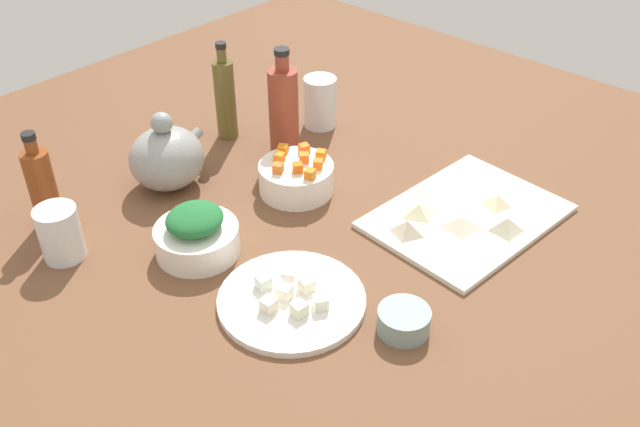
# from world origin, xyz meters

# --- Properties ---
(tabletop) EXTENTS (1.90, 1.90, 0.03)m
(tabletop) POSITION_xyz_m (0.00, 0.00, 0.01)
(tabletop) COLOR brown
(tabletop) RESTS_ON ground
(cutting_board) EXTENTS (0.37, 0.28, 0.01)m
(cutting_board) POSITION_xyz_m (0.22, -0.17, 0.03)
(cutting_board) COLOR silver
(cutting_board) RESTS_ON tabletop
(plate_tofu) EXTENTS (0.24, 0.24, 0.01)m
(plate_tofu) POSITION_xyz_m (-0.16, -0.09, 0.04)
(plate_tofu) COLOR white
(plate_tofu) RESTS_ON tabletop
(bowl_greens) EXTENTS (0.15, 0.15, 0.05)m
(bowl_greens) POSITION_xyz_m (-0.18, 0.13, 0.06)
(bowl_greens) COLOR white
(bowl_greens) RESTS_ON tabletop
(bowl_carrots) EXTENTS (0.15, 0.15, 0.06)m
(bowl_carrots) POSITION_xyz_m (0.08, 0.13, 0.06)
(bowl_carrots) COLOR white
(bowl_carrots) RESTS_ON tabletop
(bowl_small_side) EXTENTS (0.08, 0.08, 0.04)m
(bowl_small_side) POSITION_xyz_m (-0.09, -0.25, 0.05)
(bowl_small_side) COLOR gray
(bowl_small_side) RESTS_ON tabletop
(teapot) EXTENTS (0.16, 0.14, 0.16)m
(teapot) POSITION_xyz_m (-0.08, 0.33, 0.09)
(teapot) COLOR gray
(teapot) RESTS_ON tabletop
(bottle_0) EXTENTS (0.04, 0.04, 0.22)m
(bottle_0) POSITION_xyz_m (0.13, 0.39, 0.12)
(bottle_0) COLOR brown
(bottle_0) RESTS_ON tabletop
(bottle_1) EXTENTS (0.05, 0.05, 0.19)m
(bottle_1) POSITION_xyz_m (-0.31, 0.39, 0.11)
(bottle_1) COLOR brown
(bottle_1) RESTS_ON tabletop
(bottle_2) EXTENTS (0.06, 0.06, 0.23)m
(bottle_2) POSITION_xyz_m (0.17, 0.26, 0.13)
(bottle_2) COLOR brown
(bottle_2) RESTS_ON tabletop
(drinking_glass_0) EXTENTS (0.07, 0.07, 0.11)m
(drinking_glass_0) POSITION_xyz_m (0.30, 0.28, 0.09)
(drinking_glass_0) COLOR white
(drinking_glass_0) RESTS_ON tabletop
(drinking_glass_1) EXTENTS (0.07, 0.07, 0.10)m
(drinking_glass_1) POSITION_xyz_m (-0.34, 0.29, 0.08)
(drinking_glass_1) COLOR white
(drinking_glass_1) RESTS_ON tabletop
(carrot_cube_0) EXTENTS (0.03, 0.03, 0.02)m
(carrot_cube_0) POSITION_xyz_m (0.10, 0.13, 0.10)
(carrot_cube_0) COLOR orange
(carrot_cube_0) RESTS_ON bowl_carrots
(carrot_cube_1) EXTENTS (0.02, 0.02, 0.02)m
(carrot_cube_1) POSITION_xyz_m (0.09, 0.18, 0.10)
(carrot_cube_1) COLOR orange
(carrot_cube_1) RESTS_ON bowl_carrots
(carrot_cube_2) EXTENTS (0.02, 0.02, 0.02)m
(carrot_cube_2) POSITION_xyz_m (0.06, 0.17, 0.10)
(carrot_cube_2) COLOR orange
(carrot_cube_2) RESTS_ON bowl_carrots
(carrot_cube_3) EXTENTS (0.02, 0.02, 0.02)m
(carrot_cube_3) POSITION_xyz_m (0.04, 0.14, 0.10)
(carrot_cube_3) COLOR orange
(carrot_cube_3) RESTS_ON bowl_carrots
(carrot_cube_4) EXTENTS (0.02, 0.02, 0.02)m
(carrot_cube_4) POSITION_xyz_m (0.06, 0.08, 0.10)
(carrot_cube_4) COLOR orange
(carrot_cube_4) RESTS_ON bowl_carrots
(carrot_cube_5) EXTENTS (0.03, 0.03, 0.02)m
(carrot_cube_5) POSITION_xyz_m (0.06, 0.11, 0.10)
(carrot_cube_5) COLOR orange
(carrot_cube_5) RESTS_ON bowl_carrots
(carrot_cube_6) EXTENTS (0.02, 0.02, 0.02)m
(carrot_cube_6) POSITION_xyz_m (0.12, 0.15, 0.10)
(carrot_cube_6) COLOR orange
(carrot_cube_6) RESTS_ON bowl_carrots
(carrot_cube_7) EXTENTS (0.02, 0.02, 0.02)m
(carrot_cube_7) POSITION_xyz_m (0.13, 0.11, 0.10)
(carrot_cube_7) COLOR orange
(carrot_cube_7) RESTS_ON bowl_carrots
(carrot_cube_8) EXTENTS (0.03, 0.03, 0.02)m
(carrot_cube_8) POSITION_xyz_m (0.10, 0.09, 0.10)
(carrot_cube_8) COLOR orange
(carrot_cube_8) RESTS_ON bowl_carrots
(chopped_greens_mound) EXTENTS (0.12, 0.12, 0.04)m
(chopped_greens_mound) POSITION_xyz_m (-0.18, 0.13, 0.10)
(chopped_greens_mound) COLOR #226A34
(chopped_greens_mound) RESTS_ON bowl_greens
(tofu_cube_0) EXTENTS (0.02, 0.02, 0.02)m
(tofu_cube_0) POSITION_xyz_m (-0.20, -0.08, 0.05)
(tofu_cube_0) COLOR #EEE4CE
(tofu_cube_0) RESTS_ON plate_tofu
(tofu_cube_1) EXTENTS (0.03, 0.03, 0.02)m
(tofu_cube_1) POSITION_xyz_m (-0.13, -0.09, 0.05)
(tofu_cube_1) COLOR #EEE5CE
(tofu_cube_1) RESTS_ON plate_tofu
(tofu_cube_2) EXTENTS (0.03, 0.03, 0.02)m
(tofu_cube_2) POSITION_xyz_m (-0.17, -0.03, 0.05)
(tofu_cube_2) COLOR white
(tofu_cube_2) RESTS_ON plate_tofu
(tofu_cube_3) EXTENTS (0.02, 0.02, 0.02)m
(tofu_cube_3) POSITION_xyz_m (-0.18, -0.12, 0.05)
(tofu_cube_3) COLOR #EAF1CA
(tofu_cube_3) RESTS_ON plate_tofu
(tofu_cube_4) EXTENTS (0.03, 0.03, 0.02)m
(tofu_cube_4) POSITION_xyz_m (-0.15, -0.14, 0.05)
(tofu_cube_4) COLOR white
(tofu_cube_4) RESTS_ON plate_tofu
(tofu_cube_5) EXTENTS (0.03, 0.03, 0.02)m
(tofu_cube_5) POSITION_xyz_m (-0.13, -0.05, 0.05)
(tofu_cube_5) COLOR white
(tofu_cube_5) RESTS_ON plate_tofu
(tofu_cube_6) EXTENTS (0.03, 0.03, 0.02)m
(tofu_cube_6) POSITION_xyz_m (-0.17, -0.08, 0.05)
(tofu_cube_6) COLOR white
(tofu_cube_6) RESTS_ON plate_tofu
(dumpling_0) EXTENTS (0.08, 0.08, 0.02)m
(dumpling_0) POSITION_xyz_m (0.18, -0.18, 0.05)
(dumpling_0) COLOR beige
(dumpling_0) RESTS_ON cutting_board
(dumpling_1) EXTENTS (0.06, 0.06, 0.02)m
(dumpling_1) POSITION_xyz_m (0.29, -0.19, 0.05)
(dumpling_1) COLOR beige
(dumpling_1) RESTS_ON cutting_board
(dumpling_2) EXTENTS (0.07, 0.07, 0.03)m
(dumpling_2) POSITION_xyz_m (0.23, -0.25, 0.05)
(dumpling_2) COLOR beige
(dumpling_2) RESTS_ON cutting_board
(dumpling_3) EXTENTS (0.06, 0.06, 0.03)m
(dumpling_3) POSITION_xyz_m (0.10, -0.12, 0.05)
(dumpling_3) COLOR beige
(dumpling_3) RESTS_ON cutting_board
(dumpling_4) EXTENTS (0.07, 0.06, 0.02)m
(dumpling_4) POSITION_xyz_m (0.16, -0.10, 0.05)
(dumpling_4) COLOR beige
(dumpling_4) RESTS_ON cutting_board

